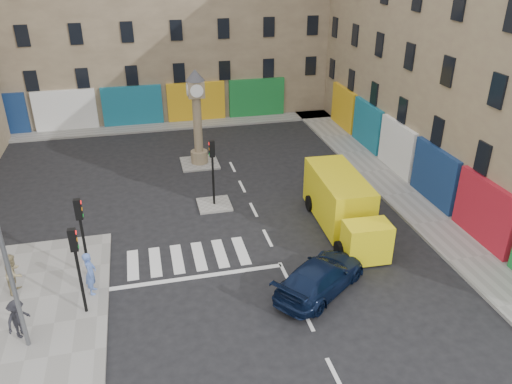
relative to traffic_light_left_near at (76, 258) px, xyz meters
name	(u,v)px	position (x,y,z in m)	size (l,w,h in m)	color
ground	(291,287)	(8.30, -0.20, -2.62)	(120.00, 120.00, 0.00)	black
sidewalk_left	(0,366)	(-2.70, -2.20, -2.55)	(7.00, 16.00, 0.15)	gray
sidewalk_right	(376,172)	(17.00, 9.80, -2.55)	(2.60, 30.00, 0.15)	gray
sidewalk_far	(161,126)	(4.30, 22.00, -2.55)	(32.00, 2.40, 0.15)	gray
island_near	(214,205)	(6.30, 7.80, -2.56)	(1.80, 1.80, 0.12)	gray
island_far	(200,163)	(6.30, 13.80, -2.56)	(2.40, 2.40, 0.12)	gray
building_right	(489,39)	(23.30, 9.80, 5.38)	(10.00, 30.00, 16.00)	#90805E
building_far	(147,5)	(4.30, 27.80, 5.88)	(32.00, 10.00, 17.00)	gray
traffic_light_left_near	(76,258)	(0.00, 0.00, 0.00)	(0.28, 0.22, 3.70)	black
traffic_light_left_far	(81,226)	(0.00, 2.40, 0.00)	(0.28, 0.22, 3.70)	black
traffic_light_island	(213,162)	(6.30, 7.80, -0.03)	(0.28, 0.22, 3.70)	black
clock_pillar	(197,112)	(6.30, 13.80, 0.93)	(1.20, 1.20, 6.10)	#90805E
navy_sedan	(321,276)	(9.38, -0.70, -1.92)	(1.96, 4.81, 1.40)	black
yellow_van	(343,204)	(12.24, 4.02, -1.34)	(2.65, 7.17, 2.58)	yellow
pedestrian_blue	(90,273)	(0.21, 1.18, -1.53)	(0.69, 0.45, 1.88)	#5473C0
pedestrian_tan	(14,273)	(-2.81, 1.98, -1.59)	(0.86, 0.67, 1.77)	#928259
pedestrian_dark	(18,319)	(-2.20, -0.87, -1.69)	(1.01, 0.58, 1.56)	black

